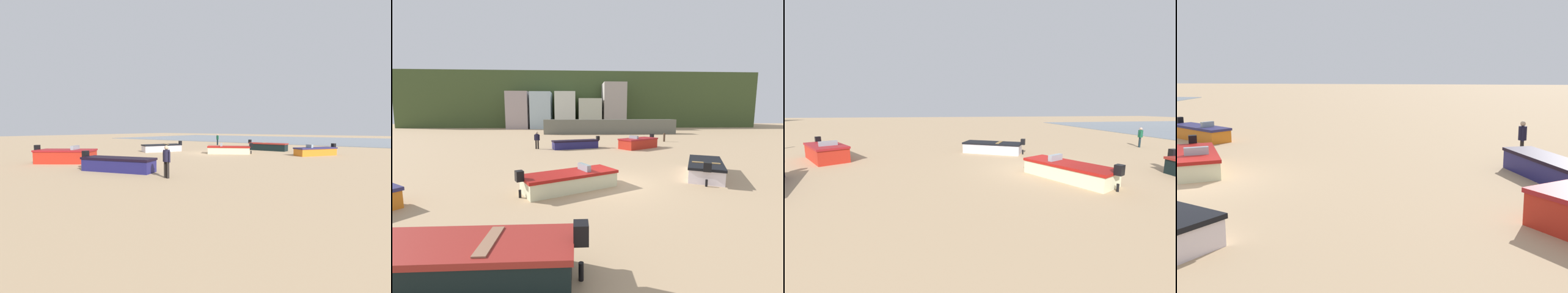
{
  "view_description": "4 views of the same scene",
  "coord_description": "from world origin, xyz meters",
  "views": [
    {
      "loc": [
        -13.53,
        21.17,
        2.46
      ],
      "look_at": [
        0.13,
        2.12,
        0.78
      ],
      "focal_mm": 23.43,
      "sensor_mm": 36.0,
      "label": 1
    },
    {
      "loc": [
        -1.58,
        -10.68,
        3.12
      ],
      "look_at": [
        -0.49,
        9.68,
        0.48
      ],
      "focal_mm": 22.18,
      "sensor_mm": 36.0,
      "label": 2
    },
    {
      "loc": [
        -11.59,
        4.94,
        3.14
      ],
      "look_at": [
        3.45,
        2.46,
        0.74
      ],
      "focal_mm": 22.28,
      "sensor_mm": 36.0,
      "label": 3
    },
    {
      "loc": [
        15.09,
        7.5,
        3.95
      ],
      "look_at": [
        -1.1,
        6.0,
        1.15
      ],
      "focal_mm": 44.15,
      "sensor_mm": 36.0,
      "label": 4
    }
  ],
  "objects": [
    {
      "name": "ground_plane",
      "position": [
        0.0,
        0.0,
        0.0
      ],
      "size": [
        160.0,
        160.0,
        0.0
      ],
      "primitive_type": "plane",
      "color": "tan"
    },
    {
      "name": "boat_navy_1",
      "position": [
        -1.53,
        12.02,
        0.41
      ],
      "size": [
        4.63,
        2.43,
        1.12
      ],
      "rotation": [
        0.0,
        0.0,
        1.87
      ],
      "color": "navy",
      "rests_on": "ground"
    },
    {
      "name": "boat_orange_2",
      "position": [
        -8.98,
        -3.81,
        0.38
      ],
      "size": [
        3.26,
        3.96,
        1.06
      ],
      "rotation": [
        0.0,
        0.0,
        5.67
      ],
      "color": "orange",
      "rests_on": "ground"
    },
    {
      "name": "boat_cream_4",
      "position": [
        -1.8,
        -0.68,
        0.38
      ],
      "size": [
        4.25,
        3.2,
        1.05
      ],
      "rotation": [
        0.0,
        0.0,
        5.2
      ],
      "color": "beige",
      "rests_on": "ground"
    },
    {
      "name": "beach_walker_distant",
      "position": [
        -5.12,
        11.89,
        0.95
      ],
      "size": [
        0.54,
        0.39,
        1.62
      ],
      "rotation": [
        0.0,
        0.0,
        3.0
      ],
      "color": "black",
      "rests_on": "ground"
    }
  ]
}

